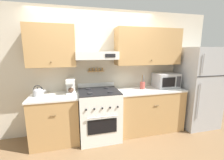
% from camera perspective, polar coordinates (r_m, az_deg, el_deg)
% --- Properties ---
extents(ground_plane, '(16.00, 16.00, 0.00)m').
position_cam_1_polar(ground_plane, '(3.05, -3.83, -23.23)').
color(ground_plane, brown).
extents(wall_back, '(5.20, 0.46, 2.55)m').
position_cam_1_polar(wall_back, '(3.15, -3.87, 6.35)').
color(wall_back, beige).
rests_on(wall_back, ground_plane).
extents(counter_left, '(0.87, 0.65, 0.91)m').
position_cam_1_polar(counter_left, '(3.10, -20.63, -13.63)').
color(counter_left, tan).
rests_on(counter_left, ground_plane).
extents(counter_right, '(1.43, 0.65, 0.91)m').
position_cam_1_polar(counter_right, '(3.44, 13.71, -10.74)').
color(counter_right, tan).
rests_on(counter_right, ground_plane).
extents(stove_range, '(0.77, 0.74, 1.05)m').
position_cam_1_polar(stove_range, '(3.05, -4.92, -12.76)').
color(stove_range, white).
rests_on(stove_range, ground_plane).
extents(refrigerator, '(0.80, 0.75, 1.79)m').
position_cam_1_polar(refrigerator, '(3.95, 29.81, -2.44)').
color(refrigerator, '#ADAFB5').
rests_on(refrigerator, ground_plane).
extents(tea_kettle, '(0.22, 0.17, 0.20)m').
position_cam_1_polar(tea_kettle, '(3.03, -26.28, -4.08)').
color(tea_kettle, '#B7B7BC').
rests_on(tea_kettle, counter_left).
extents(coffee_maker, '(0.16, 0.25, 0.28)m').
position_cam_1_polar(coffee_maker, '(2.97, -15.47, -2.15)').
color(coffee_maker, white).
rests_on(coffee_maker, counter_left).
extents(microwave, '(0.50, 0.41, 0.31)m').
position_cam_1_polar(microwave, '(3.55, 19.80, -0.11)').
color(microwave, '#ADAFB5').
rests_on(microwave, counter_right).
extents(utensil_crock, '(0.11, 0.11, 0.31)m').
position_cam_1_polar(utensil_crock, '(3.27, 11.54, -1.93)').
color(utensil_crock, '#B24C42').
rests_on(utensil_crock, counter_right).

